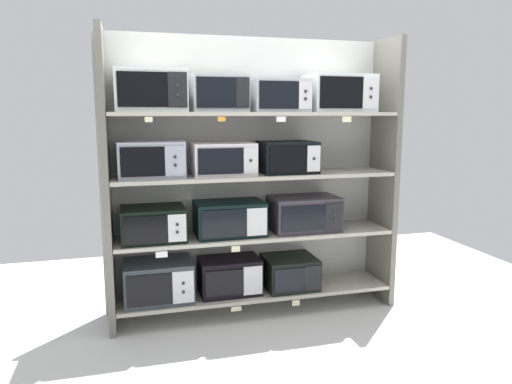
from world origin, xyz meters
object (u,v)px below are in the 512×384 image
at_px(microwave_1, 229,276).
at_px(microwave_3, 153,224).
at_px(microwave_2, 290,272).
at_px(microwave_5, 304,213).
at_px(microwave_6, 151,159).
at_px(microwave_11, 277,96).
at_px(microwave_0, 158,281).
at_px(microwave_9, 151,91).
at_px(microwave_10, 219,93).
at_px(microwave_12, 338,94).
at_px(microwave_7, 223,159).
at_px(microwave_8, 287,157).
at_px(microwave_4, 229,218).

relative_size(microwave_1, microwave_3, 1.01).
distance_m(microwave_2, microwave_5, 0.54).
relative_size(microwave_2, microwave_5, 0.77).
height_order(microwave_6, microwave_11, microwave_11).
distance_m(microwave_0, microwave_3, 0.48).
distance_m(microwave_0, microwave_9, 1.52).
relative_size(microwave_2, microwave_10, 1.02).
bearing_deg(microwave_12, microwave_1, 179.97).
height_order(microwave_1, microwave_9, microwave_9).
distance_m(microwave_3, microwave_7, 0.77).
distance_m(microwave_3, microwave_11, 1.45).
bearing_deg(microwave_11, microwave_6, 179.99).
xyz_separation_m(microwave_2, microwave_11, (-0.13, -0.00, 1.52)).
xyz_separation_m(microwave_1, microwave_6, (-0.62, -0.00, 1.01)).
distance_m(microwave_1, microwave_5, 0.84).
distance_m(microwave_8, microwave_10, 0.78).
distance_m(microwave_2, microwave_4, 0.74).
height_order(microwave_7, microwave_9, microwave_9).
relative_size(microwave_0, microwave_9, 1.03).
bearing_deg(microwave_11, microwave_5, 0.09).
distance_m(microwave_1, microwave_10, 1.52).
distance_m(microwave_4, microwave_5, 0.66).
distance_m(microwave_0, microwave_1, 0.59).
xyz_separation_m(microwave_0, microwave_8, (1.10, -0.00, 0.99)).
bearing_deg(microwave_8, microwave_9, 180.00).
xyz_separation_m(microwave_5, microwave_8, (-0.16, -0.00, 0.49)).
bearing_deg(microwave_4, microwave_12, -0.01).
relative_size(microwave_4, microwave_11, 1.24).
bearing_deg(microwave_4, microwave_0, 180.00).
bearing_deg(microwave_5, microwave_0, -179.99).
height_order(microwave_2, microwave_8, microwave_8).
bearing_deg(microwave_5, microwave_6, -179.99).
bearing_deg(microwave_10, microwave_8, -0.01).
bearing_deg(microwave_5, microwave_9, -179.99).
height_order(microwave_0, microwave_5, microwave_5).
bearing_deg(microwave_0, microwave_12, -0.01).
xyz_separation_m(microwave_3, microwave_10, (0.54, 0.00, 1.03)).
bearing_deg(microwave_12, microwave_9, 179.99).
height_order(microwave_5, microwave_9, microwave_9).
bearing_deg(microwave_10, microwave_3, -179.99).
bearing_deg(microwave_2, microwave_10, -179.98).
height_order(microwave_8, microwave_12, microwave_12).
bearing_deg(microwave_12, microwave_4, 179.99).
bearing_deg(microwave_1, microwave_8, -0.05).
xyz_separation_m(microwave_3, microwave_4, (0.62, 0.00, 0.01)).
xyz_separation_m(microwave_4, microwave_12, (0.96, -0.00, 1.03)).
bearing_deg(microwave_10, microwave_9, -180.00).
xyz_separation_m(microwave_6, microwave_8, (1.13, -0.00, -0.01)).
height_order(microwave_8, microwave_9, microwave_9).
xyz_separation_m(microwave_11, microwave_12, (0.55, 0.00, 0.02)).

